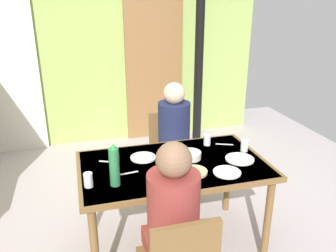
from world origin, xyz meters
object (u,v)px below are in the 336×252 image
Objects in this scene: dining_table at (173,172)px; water_bottle_green_near at (114,166)px; serving_bowl_center at (190,155)px; person_near_diner at (173,212)px; person_far_diner at (174,129)px; chair_far_diner at (170,150)px.

dining_table is 0.55m from water_bottle_green_near.
serving_bowl_center reaches higher than dining_table.
serving_bowl_center is at bearing 63.46° from person_near_diner.
person_far_diner is 0.59m from serving_bowl_center.
person_far_diner is at bearing 51.45° from water_bottle_green_near.
water_bottle_green_near is at bearing 121.63° from person_near_diner.
dining_table is 1.84× the size of person_far_diner.
chair_far_diner is at bearing 86.23° from serving_bowl_center.
person_near_diner is 4.53× the size of serving_bowl_center.
water_bottle_green_near is at bearing -157.13° from dining_table.
person_near_diner is (-0.19, -0.64, 0.10)m from dining_table.
dining_table is 4.72× the size of water_bottle_green_near.
serving_bowl_center is at bearing 19.01° from dining_table.
water_bottle_green_near is (-0.66, -0.83, 0.11)m from person_far_diner.
person_near_diner is at bearing 72.91° from person_far_diner.
person_far_diner is 2.56× the size of water_bottle_green_near.
person_far_diner is 1.07m from water_bottle_green_near.
water_bottle_green_near is (-0.46, -0.20, 0.22)m from dining_table.
person_near_diner is 1.00× the size of person_far_diner.
person_far_diner is 4.53× the size of serving_bowl_center.
person_far_diner is at bearing 72.91° from person_near_diner.
person_near_diner and person_far_diner have the same top height.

